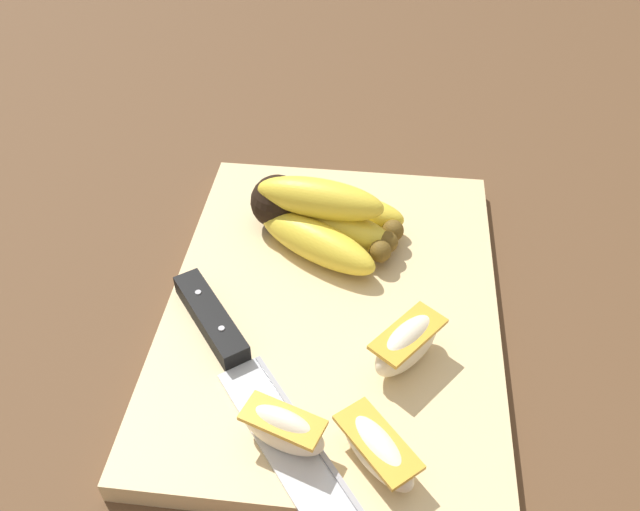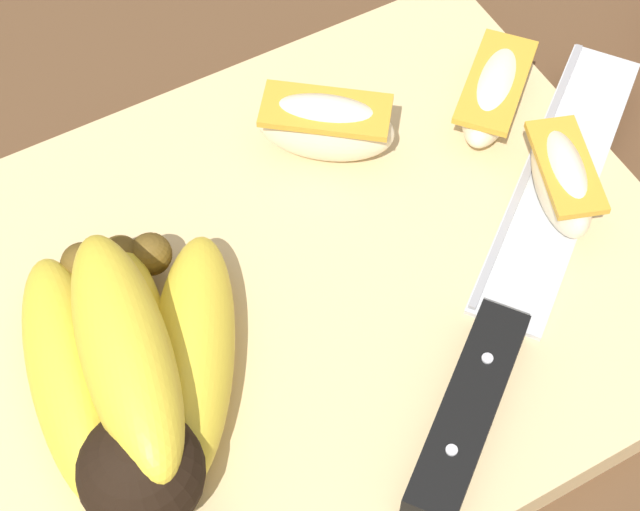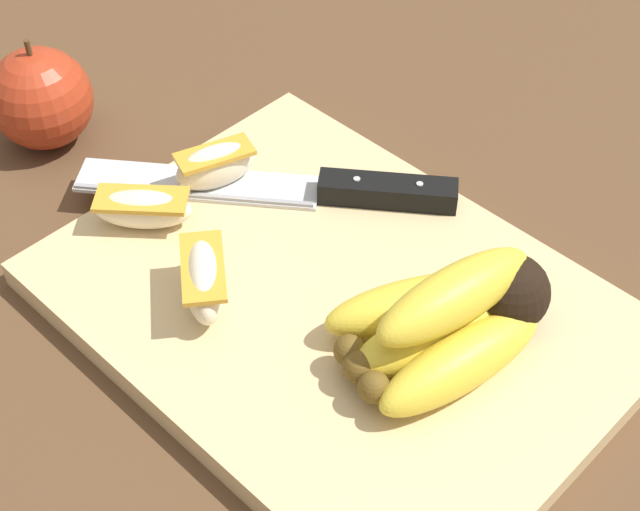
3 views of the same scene
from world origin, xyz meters
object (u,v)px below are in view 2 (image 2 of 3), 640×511
Objects in this scene: chefs_knife at (502,323)px; apple_wedge_near at (560,179)px; banana_bunch at (131,376)px; apple_wedge_middle at (326,126)px; apple_wedge_far at (494,93)px.

chefs_knife is 0.08m from apple_wedge_near.
banana_bunch is at bearing 0.06° from apple_wedge_near.
apple_wedge_near is (-0.06, -0.05, 0.01)m from chefs_knife.
apple_wedge_middle is (0.02, -0.13, 0.01)m from chefs_knife.
apple_wedge_far is at bearing 168.46° from apple_wedge_middle.
banana_bunch is at bearing 30.53° from apple_wedge_middle.
chefs_knife is at bearing 36.29° from apple_wedge_near.
chefs_knife is at bearing 98.53° from apple_wedge_middle.
chefs_knife is 0.13m from apple_wedge_far.
apple_wedge_near reaches higher than chefs_knife.
banana_bunch is 2.10× the size of apple_wedge_middle.
apple_wedge_near is 0.94× the size of apple_wedge_middle.
apple_wedge_far reaches higher than chefs_knife.
banana_bunch reaches higher than apple_wedge_far.
apple_wedge_near is 0.06m from apple_wedge_far.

